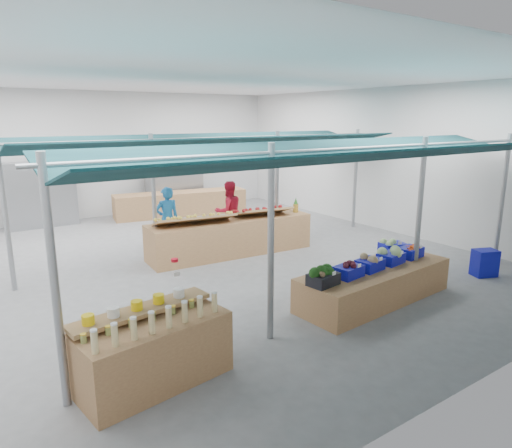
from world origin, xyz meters
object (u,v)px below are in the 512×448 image
at_px(bottle_shelf, 153,349).
at_px(crate_stack, 485,263).
at_px(vendor_right, 229,211).
at_px(vendor_left, 167,219).
at_px(veg_counter, 375,284).
at_px(fruit_counter, 231,237).

bearing_deg(bottle_shelf, crate_stack, -9.19).
xyz_separation_m(crate_stack, vendor_right, (-3.07, 5.57, 0.54)).
bearing_deg(vendor_left, veg_counter, 114.07).
relative_size(veg_counter, fruit_counter, 0.78).
height_order(veg_counter, vendor_right, vendor_right).
xyz_separation_m(bottle_shelf, crate_stack, (7.45, -0.18, -0.17)).
xyz_separation_m(fruit_counter, vendor_right, (0.60, 1.10, 0.39)).
distance_m(bottle_shelf, veg_counter, 4.45).
relative_size(fruit_counter, vendor_left, 2.50).
height_order(bottle_shelf, vendor_left, vendor_left).
xyz_separation_m(fruit_counter, crate_stack, (3.67, -4.47, -0.16)).
bearing_deg(vendor_right, crate_stack, 123.07).
height_order(veg_counter, crate_stack, veg_counter).
bearing_deg(crate_stack, vendor_right, 118.83).
height_order(crate_stack, vendor_left, vendor_left).
bearing_deg(veg_counter, vendor_right, 86.65).
relative_size(fruit_counter, crate_stack, 7.18).
height_order(fruit_counter, vendor_right, vendor_right).
bearing_deg(veg_counter, fruit_counter, 95.23).
height_order(bottle_shelf, veg_counter, bottle_shelf).
height_order(bottle_shelf, crate_stack, bottle_shelf).
xyz_separation_m(bottle_shelf, vendor_right, (4.38, 5.39, 0.37)).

